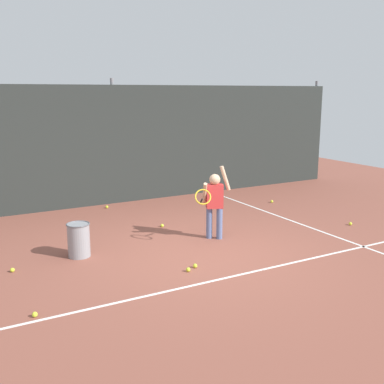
{
  "coord_description": "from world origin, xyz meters",
  "views": [
    {
      "loc": [
        -3.71,
        -6.35,
        2.66
      ],
      "look_at": [
        0.3,
        0.9,
        0.85
      ],
      "focal_mm": 43.29,
      "sensor_mm": 36.0,
      "label": 1
    }
  ],
  "objects_px": {
    "tennis_ball_5": "(12,270)",
    "tennis_ball_4": "(35,314)",
    "tennis_player": "(214,200)",
    "tennis_ball_1": "(350,224)",
    "ball_hopper": "(79,240)",
    "tennis_ball_8": "(188,270)",
    "tennis_ball_7": "(272,201)",
    "tennis_ball_6": "(107,207)",
    "tennis_ball_0": "(162,225)",
    "tennis_ball_2": "(195,266)"
  },
  "relations": [
    {
      "from": "tennis_ball_5",
      "to": "tennis_ball_4",
      "type": "bearing_deg",
      "value": -89.23
    },
    {
      "from": "tennis_player",
      "to": "tennis_ball_4",
      "type": "relative_size",
      "value": 20.46
    },
    {
      "from": "tennis_ball_1",
      "to": "tennis_ball_5",
      "type": "height_order",
      "value": "same"
    },
    {
      "from": "ball_hopper",
      "to": "tennis_ball_4",
      "type": "relative_size",
      "value": 8.52
    },
    {
      "from": "tennis_ball_1",
      "to": "tennis_ball_4",
      "type": "distance_m",
      "value": 6.42
    },
    {
      "from": "tennis_ball_1",
      "to": "tennis_ball_8",
      "type": "xyz_separation_m",
      "value": [
        -4.06,
        -0.58,
        0.0
      ]
    },
    {
      "from": "tennis_ball_5",
      "to": "tennis_ball_7",
      "type": "bearing_deg",
      "value": 14.62
    },
    {
      "from": "tennis_ball_6",
      "to": "tennis_ball_8",
      "type": "distance_m",
      "value": 4.31
    },
    {
      "from": "ball_hopper",
      "to": "tennis_ball_8",
      "type": "height_order",
      "value": "ball_hopper"
    },
    {
      "from": "tennis_ball_1",
      "to": "tennis_ball_8",
      "type": "distance_m",
      "value": 4.1
    },
    {
      "from": "tennis_ball_5",
      "to": "tennis_ball_8",
      "type": "relative_size",
      "value": 1.0
    },
    {
      "from": "tennis_ball_4",
      "to": "tennis_ball_7",
      "type": "distance_m",
      "value": 6.98
    },
    {
      "from": "tennis_ball_6",
      "to": "tennis_ball_1",
      "type": "bearing_deg",
      "value": -43.92
    },
    {
      "from": "tennis_ball_7",
      "to": "tennis_ball_4",
      "type": "bearing_deg",
      "value": -152.28
    },
    {
      "from": "tennis_ball_4",
      "to": "tennis_ball_7",
      "type": "xyz_separation_m",
      "value": [
        6.18,
        3.25,
        0.0
      ]
    },
    {
      "from": "ball_hopper",
      "to": "tennis_ball_1",
      "type": "distance_m",
      "value": 5.38
    },
    {
      "from": "tennis_ball_0",
      "to": "tennis_ball_5",
      "type": "bearing_deg",
      "value": -160.71
    },
    {
      "from": "tennis_ball_2",
      "to": "tennis_ball_6",
      "type": "xyz_separation_m",
      "value": [
        0.02,
        4.22,
        0.0
      ]
    },
    {
      "from": "tennis_ball_6",
      "to": "tennis_ball_5",
      "type": "bearing_deg",
      "value": -129.52
    },
    {
      "from": "tennis_ball_5",
      "to": "tennis_ball_8",
      "type": "distance_m",
      "value": 2.64
    },
    {
      "from": "tennis_player",
      "to": "tennis_ball_1",
      "type": "height_order",
      "value": "tennis_player"
    },
    {
      "from": "tennis_ball_0",
      "to": "tennis_ball_2",
      "type": "bearing_deg",
      "value": -102.43
    },
    {
      "from": "tennis_ball_5",
      "to": "tennis_ball_8",
      "type": "bearing_deg",
      "value": -28.61
    },
    {
      "from": "tennis_ball_1",
      "to": "tennis_ball_4",
      "type": "height_order",
      "value": "same"
    },
    {
      "from": "tennis_ball_2",
      "to": "tennis_player",
      "type": "bearing_deg",
      "value": 47.35
    },
    {
      "from": "tennis_player",
      "to": "tennis_ball_4",
      "type": "bearing_deg",
      "value": -133.84
    },
    {
      "from": "ball_hopper",
      "to": "tennis_ball_5",
      "type": "height_order",
      "value": "ball_hopper"
    },
    {
      "from": "tennis_ball_1",
      "to": "tennis_ball_5",
      "type": "xyz_separation_m",
      "value": [
        -6.38,
        0.69,
        0.0
      ]
    },
    {
      "from": "tennis_ball_2",
      "to": "tennis_ball_6",
      "type": "bearing_deg",
      "value": 89.74
    },
    {
      "from": "tennis_ball_0",
      "to": "tennis_ball_8",
      "type": "height_order",
      "value": "same"
    },
    {
      "from": "ball_hopper",
      "to": "tennis_ball_5",
      "type": "xyz_separation_m",
      "value": [
        -1.07,
        -0.19,
        -0.26
      ]
    },
    {
      "from": "tennis_ball_8",
      "to": "tennis_player",
      "type": "bearing_deg",
      "value": 45.11
    },
    {
      "from": "tennis_ball_4",
      "to": "tennis_ball_7",
      "type": "bearing_deg",
      "value": 27.72
    },
    {
      "from": "tennis_ball_0",
      "to": "tennis_ball_2",
      "type": "height_order",
      "value": "same"
    },
    {
      "from": "tennis_ball_1",
      "to": "tennis_ball_7",
      "type": "distance_m",
      "value": 2.31
    },
    {
      "from": "tennis_player",
      "to": "tennis_ball_4",
      "type": "height_order",
      "value": "tennis_player"
    },
    {
      "from": "ball_hopper",
      "to": "tennis_ball_0",
      "type": "height_order",
      "value": "ball_hopper"
    },
    {
      "from": "tennis_player",
      "to": "tennis_ball_8",
      "type": "distance_m",
      "value": 1.8
    },
    {
      "from": "tennis_ball_1",
      "to": "tennis_ball_7",
      "type": "relative_size",
      "value": 1.0
    },
    {
      "from": "tennis_ball_1",
      "to": "tennis_ball_6",
      "type": "xyz_separation_m",
      "value": [
        -3.87,
        3.73,
        0.0
      ]
    },
    {
      "from": "tennis_ball_0",
      "to": "tennis_ball_5",
      "type": "relative_size",
      "value": 1.0
    },
    {
      "from": "tennis_ball_8",
      "to": "tennis_ball_0",
      "type": "bearing_deg",
      "value": 74.08
    },
    {
      "from": "tennis_ball_4",
      "to": "tennis_ball_8",
      "type": "relative_size",
      "value": 1.0
    },
    {
      "from": "tennis_ball_7",
      "to": "tennis_ball_1",
      "type": "bearing_deg",
      "value": -85.7
    },
    {
      "from": "tennis_ball_6",
      "to": "tennis_player",
      "type": "bearing_deg",
      "value": -72.44
    },
    {
      "from": "tennis_ball_5",
      "to": "tennis_ball_7",
      "type": "distance_m",
      "value": 6.41
    },
    {
      "from": "tennis_ball_8",
      "to": "ball_hopper",
      "type": "bearing_deg",
      "value": 130.65
    },
    {
      "from": "tennis_ball_0",
      "to": "tennis_ball_4",
      "type": "relative_size",
      "value": 1.0
    },
    {
      "from": "tennis_player",
      "to": "tennis_ball_5",
      "type": "bearing_deg",
      "value": -159.2
    },
    {
      "from": "tennis_ball_0",
      "to": "tennis_ball_7",
      "type": "height_order",
      "value": "same"
    }
  ]
}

